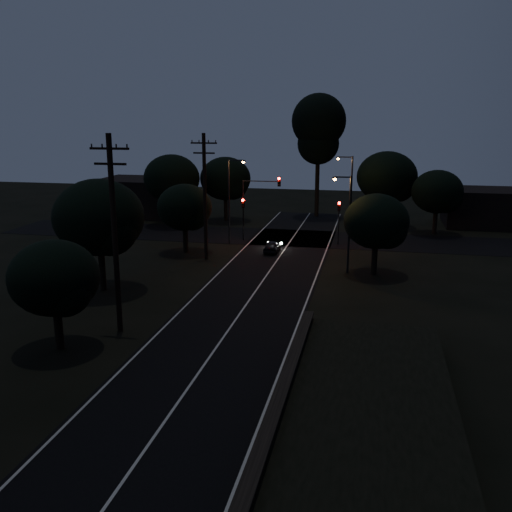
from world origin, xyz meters
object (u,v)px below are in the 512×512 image
at_px(utility_pole_far, 205,195).
at_px(car, 272,246).
at_px(tall_pine, 319,128).
at_px(streetlight_b, 349,190).
at_px(streetlight_c, 347,218).
at_px(signal_left, 243,211).
at_px(signal_mast, 260,196).
at_px(signal_right, 339,215).
at_px(utility_pole_mid, 114,232).
at_px(streetlight_a, 231,195).

height_order(utility_pole_far, car, utility_pole_far).
relative_size(utility_pole_far, tall_pine, 0.73).
distance_m(streetlight_b, streetlight_c, 14.01).
distance_m(signal_left, signal_mast, 2.26).
bearing_deg(utility_pole_far, streetlight_b, 46.70).
distance_m(signal_right, streetlight_b, 4.45).
xyz_separation_m(utility_pole_mid, utility_pole_far, (0.00, 17.00, -0.25)).
xyz_separation_m(tall_pine, streetlight_b, (4.31, -11.00, -5.75)).
relative_size(tall_pine, car, 4.68).
height_order(streetlight_b, streetlight_c, streetlight_b).
xyz_separation_m(tall_pine, streetlight_c, (4.83, -25.00, -6.04)).
xyz_separation_m(utility_pole_mid, signal_left, (1.40, 24.99, -2.90)).
bearing_deg(streetlight_c, signal_left, 136.24).
xyz_separation_m(signal_right, streetlight_b, (0.71, 4.01, 1.80)).
bearing_deg(streetlight_a, signal_right, 11.34).
bearing_deg(utility_pole_far, signal_left, 80.06).
bearing_deg(utility_pole_mid, streetlight_b, 68.70).
distance_m(signal_mast, streetlight_b, 9.15).
distance_m(tall_pine, streetlight_b, 13.14).
distance_m(streetlight_a, streetlight_c, 13.72).
height_order(signal_right, streetlight_a, streetlight_a).
distance_m(utility_pole_mid, signal_left, 25.19).
distance_m(utility_pole_far, signal_mast, 8.64).
xyz_separation_m(utility_pole_far, streetlight_a, (0.69, 6.00, -0.85)).
relative_size(utility_pole_far, signal_left, 2.56).
relative_size(utility_pole_far, signal_mast, 1.68).
distance_m(streetlight_b, car, 11.29).
bearing_deg(streetlight_b, utility_pole_mid, -111.30).
xyz_separation_m(utility_pole_mid, streetlight_c, (11.83, 15.00, -1.39)).
distance_m(tall_pine, car, 21.89).
bearing_deg(streetlight_c, streetlight_a, 144.31).
xyz_separation_m(utility_pole_far, signal_left, (1.40, 7.99, -2.65)).
xyz_separation_m(utility_pole_far, car, (5.05, 3.55, -4.96)).
relative_size(signal_right, signal_mast, 0.66).
bearing_deg(signal_right, streetlight_b, 80.00).
bearing_deg(signal_right, utility_pole_far, -143.00).
distance_m(utility_pole_mid, signal_right, 27.30).
xyz_separation_m(streetlight_b, car, (-6.25, -8.45, -4.11)).
bearing_deg(utility_pole_far, car, 35.13).
relative_size(utility_pole_mid, signal_mast, 1.76).
bearing_deg(signal_mast, streetlight_c, -48.81).
xyz_separation_m(tall_pine, streetlight_a, (-6.31, -17.00, -5.75)).
relative_size(signal_right, car, 1.33).
xyz_separation_m(utility_pole_mid, car, (5.05, 20.55, -5.21)).
xyz_separation_m(streetlight_c, car, (-6.78, 5.55, -3.83)).
relative_size(tall_pine, signal_right, 3.52).
distance_m(streetlight_a, streetlight_b, 12.19).
distance_m(signal_left, car, 6.19).
bearing_deg(signal_mast, streetlight_a, -140.23).
height_order(tall_pine, streetlight_a, tall_pine).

